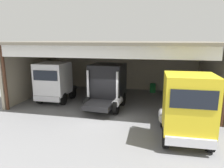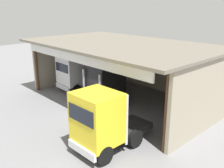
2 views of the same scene
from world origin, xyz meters
The scene contains 7 objects.
ground_plane centered at (0.00, 0.00, 0.00)m, with size 80.00×80.00×0.00m, color slate.
workshop_shed centered at (0.00, 5.27, 3.65)m, with size 16.41×10.18×5.16m.
truck_white_center_right_bay centered at (-5.01, 2.81, 1.83)m, with size 2.57×4.30×3.43m.
truck_black_center_left_bay centered at (-0.22, 2.36, 1.85)m, with size 2.77×4.58×3.45m.
truck_yellow_center_bay centered at (5.13, -2.40, 1.89)m, with size 2.62×5.21×3.69m.
oil_drum centered at (3.27, 7.89, 0.46)m, with size 0.58×0.58×0.92m, color #197233.
tool_cart centered at (5.15, 8.18, 0.50)m, with size 0.90×0.60×1.00m, color #1E59A5.
Camera 1 is at (3.48, -13.16, 5.34)m, focal length 33.17 mm.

